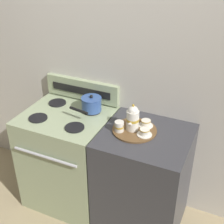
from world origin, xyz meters
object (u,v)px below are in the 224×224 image
Objects in this scene: stove at (69,158)px; teapot at (133,118)px; teacup_left at (146,123)px; serving_tray at (134,130)px; creamer_jug at (119,126)px; saucepan at (91,104)px; teacup_right at (145,132)px.

teapot reaches higher than stove.
teacup_left is at bearing 48.66° from teapot.
teapot is 0.14m from teacup_left.
stove is 2.69× the size of serving_tray.
stove is at bearing 174.17° from creamer_jug.
saucepan reaches higher than creamer_jug.
teacup_right is at bearing 7.82° from creamer_jug.
teacup_right is at bearing -75.26° from teacup_left.
creamer_jug reaches higher than teacup_right.
saucepan is 3.51× the size of creamer_jug.
teapot reaches higher than teacup_right.
stove is at bearing -179.26° from teapot.
teacup_right is (0.03, -0.12, 0.00)m from teacup_left.
saucepan reaches higher than teacup_right.
teacup_right is at bearing -16.83° from teapot.
teapot reaches higher than serving_tray.
teacup_right is (0.09, -0.04, 0.03)m from serving_tray.
teapot is at bearing -131.34° from teacup_left.
serving_tray is at bearing 34.14° from creamer_jug.
serving_tray is (0.61, 0.01, 0.46)m from stove.
teacup_left is at bearing 104.74° from teacup_right.
teapot reaches higher than creamer_jug.
saucepan is at bearing 162.67° from teapot.
teapot is 2.76× the size of creamer_jug.
teacup_left is at bearing 52.59° from serving_tray.
saucepan reaches higher than serving_tray.
creamer_jug is (0.51, -0.05, 0.50)m from stove.
creamer_jug reaches higher than teacup_left.
serving_tray is 0.13m from creamer_jug.
teacup_left is (0.50, -0.04, -0.03)m from saucepan.
saucepan reaches higher than stove.
teacup_left is 1.00× the size of teacup_right.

